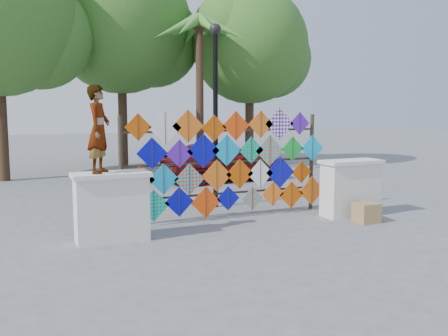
{
  "coord_description": "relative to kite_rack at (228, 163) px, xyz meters",
  "views": [
    {
      "loc": [
        -4.44,
        -9.27,
        2.45
      ],
      "look_at": [
        -0.09,
        0.6,
        1.15
      ],
      "focal_mm": 40.0,
      "sensor_mm": 36.0,
      "label": 1
    }
  ],
  "objects": [
    {
      "name": "sedan",
      "position": [
        2.13,
        5.26,
        -0.53
      ],
      "size": [
        4.19,
        1.87,
        1.4
      ],
      "primitive_type": "imported",
      "rotation": [
        0.0,
        0.0,
        1.62
      ],
      "color": "#540E10",
      "rests_on": "ground"
    },
    {
      "name": "parapet_right",
      "position": [
        2.63,
        -0.93,
        -0.58
      ],
      "size": [
        1.4,
        0.65,
        1.28
      ],
      "color": "silver",
      "rests_on": "ground"
    },
    {
      "name": "kite_rack",
      "position": [
        0.0,
        0.0,
        0.0
      ],
      "size": [
        4.91,
        0.24,
        2.46
      ],
      "color": "#33281C",
      "rests_on": "ground"
    },
    {
      "name": "cardboard_box_far",
      "position": [
        2.8,
        -1.39,
        -1.09
      ],
      "size": [
        0.33,
        0.31,
        0.28
      ],
      "primitive_type": "cube",
      "color": "#A58750",
      "rests_on": "ground"
    },
    {
      "name": "vendor_woman",
      "position": [
        -2.96,
        -0.93,
        0.84
      ],
      "size": [
        0.61,
        0.69,
        1.58
      ],
      "primitive_type": "imported",
      "rotation": [
        0.0,
        0.0,
        1.05
      ],
      "color": "#99999E",
      "rests_on": "parapet_left"
    },
    {
      "name": "cardboard_box_near",
      "position": [
        2.53,
        -1.62,
        -1.02
      ],
      "size": [
        0.47,
        0.42,
        0.42
      ],
      "primitive_type": "cube",
      "color": "#A58750",
      "rests_on": "ground"
    },
    {
      "name": "tree_mid",
      "position": [
        0.04,
        10.3,
        4.54
      ],
      "size": [
        6.3,
        5.6,
        8.61
      ],
      "color": "#41281C",
      "rests_on": "ground"
    },
    {
      "name": "palm_tree",
      "position": [
        2.13,
        7.27,
        3.72
      ],
      "size": [
        3.62,
        3.62,
        5.83
      ],
      "color": "#41281C",
      "rests_on": "ground"
    },
    {
      "name": "tree_west",
      "position": [
        -4.47,
        8.3,
        4.15
      ],
      "size": [
        5.85,
        5.2,
        8.01
      ],
      "color": "#41281C",
      "rests_on": "ground"
    },
    {
      "name": "ground",
      "position": [
        -0.07,
        -0.73,
        -1.23
      ],
      "size": [
        80.0,
        80.0,
        0.0
      ],
      "primitive_type": "plane",
      "color": "gray",
      "rests_on": "ground"
    },
    {
      "name": "tree_east",
      "position": [
        5.02,
        8.8,
        3.76
      ],
      "size": [
        5.4,
        4.8,
        7.42
      ],
      "color": "#41281C",
      "rests_on": "ground"
    },
    {
      "name": "parapet_left",
      "position": [
        -2.77,
        -0.93,
        -0.58
      ],
      "size": [
        1.4,
        0.65,
        1.28
      ],
      "color": "silver",
      "rests_on": "ground"
    },
    {
      "name": "lamppost",
      "position": [
        0.23,
        1.27,
        1.46
      ],
      "size": [
        0.28,
        0.28,
        4.46
      ],
      "color": "black",
      "rests_on": "ground"
    }
  ]
}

